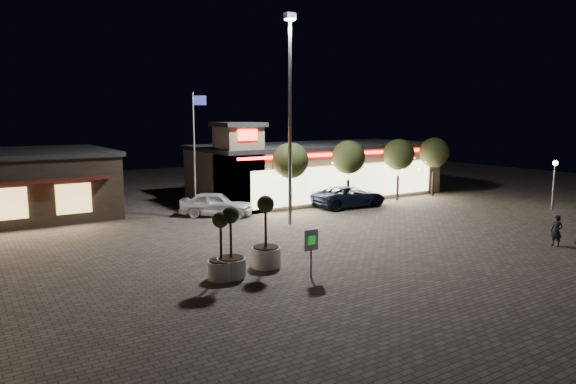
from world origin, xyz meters
TOP-DOWN VIEW (x-y plane):
  - ground at (0.00, 0.00)m, footprint 90.00×90.00m
  - retail_building at (9.51, 15.82)m, footprint 20.40×8.40m
  - floodlight_pole at (2.00, 8.00)m, footprint 0.60×0.40m
  - flagpole at (-1.90, 13.00)m, footprint 0.95×0.10m
  - lamp_post_east at (20.00, 2.00)m, footprint 0.36×0.36m
  - string_tree_a at (4.00, 11.00)m, footprint 2.42×2.42m
  - string_tree_b at (9.00, 11.00)m, footprint 2.42×2.42m
  - string_tree_c at (14.00, 11.00)m, footprint 2.42×2.42m
  - string_tree_d at (18.00, 11.00)m, footprint 2.42×2.42m
  - pickup_truck at (8.86, 10.65)m, footprint 5.69×2.88m
  - white_sedan at (-0.66, 12.73)m, footprint 4.97×4.37m
  - pedestrian at (10.36, -3.78)m, footprint 0.39×0.58m
  - planter_left at (-6.09, 0.68)m, footprint 1.12×1.12m
  - planter_mid at (-5.66, 0.64)m, footprint 1.19×1.19m
  - planter_right at (-3.73, 1.14)m, footprint 1.28×1.28m
  - valet_sign at (-2.97, -1.20)m, footprint 0.66×0.10m

SIDE VIEW (x-z plane):
  - ground at x=0.00m, z-range 0.00..0.00m
  - pickup_truck at x=8.86m, z-range 0.00..1.54m
  - pedestrian at x=10.36m, z-range 0.00..1.59m
  - white_sedan at x=-0.66m, z-range 0.00..1.62m
  - planter_left at x=-6.09m, z-range -0.53..2.23m
  - planter_mid at x=-5.66m, z-range -0.56..2.37m
  - planter_right at x=-3.73m, z-range -0.60..2.55m
  - valet_sign at x=-2.97m, z-range 0.40..2.41m
  - retail_building at x=9.51m, z-range -0.84..5.26m
  - lamp_post_east at x=20.00m, z-range 0.72..4.20m
  - string_tree_a at x=4.00m, z-range 1.17..5.95m
  - string_tree_b at x=9.00m, z-range 1.17..5.95m
  - string_tree_c at x=14.00m, z-range 1.17..5.95m
  - string_tree_d at x=18.00m, z-range 1.17..5.95m
  - flagpole at x=-1.90m, z-range 0.74..8.74m
  - floodlight_pole at x=2.00m, z-range 0.83..13.21m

